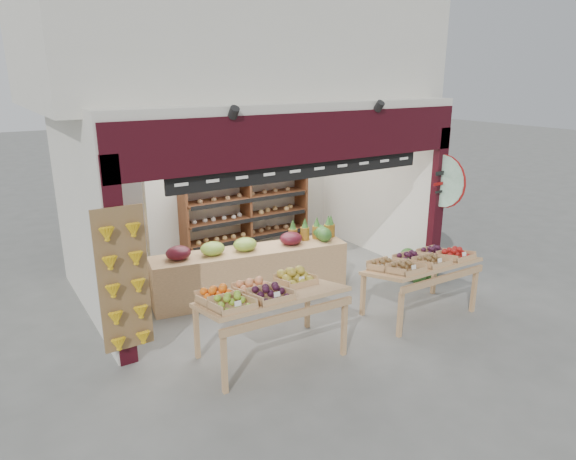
# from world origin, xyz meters

# --- Properties ---
(ground) EXTENTS (60.00, 60.00, 0.00)m
(ground) POSITION_xyz_m (0.00, 0.00, 0.00)
(ground) COLOR slate
(ground) RESTS_ON ground
(shop_structure) EXTENTS (6.36, 5.12, 5.40)m
(shop_structure) POSITION_xyz_m (0.00, 1.61, 3.92)
(shop_structure) COLOR silver
(shop_structure) RESTS_ON ground
(banana_board) EXTENTS (0.60, 0.15, 1.80)m
(banana_board) POSITION_xyz_m (-2.73, -1.17, 1.12)
(banana_board) COLOR brown
(banana_board) RESTS_ON ground
(gift_sign) EXTENTS (0.04, 0.93, 0.92)m
(gift_sign) POSITION_xyz_m (2.75, -1.15, 1.75)
(gift_sign) COLOR silver
(gift_sign) RESTS_ON ground
(back_shelving) EXTENTS (2.74, 0.45, 1.72)m
(back_shelving) POSITION_xyz_m (0.59, 1.98, 1.08)
(back_shelving) COLOR brown
(back_shelving) RESTS_ON ground
(refrigerator) EXTENTS (0.78, 0.78, 1.99)m
(refrigerator) POSITION_xyz_m (-2.00, 1.81, 0.99)
(refrigerator) COLOR silver
(refrigerator) RESTS_ON ground
(cardboard_stack) EXTENTS (0.98, 0.72, 0.61)m
(cardboard_stack) POSITION_xyz_m (-1.95, 0.56, 0.23)
(cardboard_stack) COLOR beige
(cardboard_stack) RESTS_ON ground
(mid_counter) EXTENTS (3.25, 1.17, 1.02)m
(mid_counter) POSITION_xyz_m (-0.45, -0.09, 0.44)
(mid_counter) COLOR tan
(mid_counter) RESTS_ON ground
(display_table_left) EXTENTS (1.83, 1.07, 1.12)m
(display_table_left) POSITION_xyz_m (-1.27, -1.88, 0.88)
(display_table_left) COLOR tan
(display_table_left) RESTS_ON ground
(display_table_right) EXTENTS (1.65, 0.94, 1.04)m
(display_table_right) POSITION_xyz_m (1.38, -2.04, 0.82)
(display_table_right) COLOR tan
(display_table_right) RESTS_ON ground
(watermelon_pile) EXTENTS (0.73, 0.68, 0.52)m
(watermelon_pile) POSITION_xyz_m (2.45, -1.03, 0.19)
(watermelon_pile) COLOR #1D4717
(watermelon_pile) RESTS_ON ground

